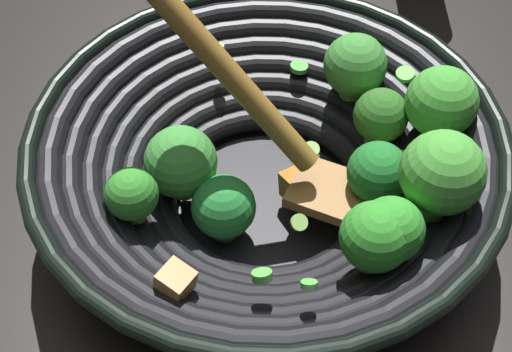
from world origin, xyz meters
TOP-DOWN VIEW (x-y plane):
  - ground_plane at (0.00, 0.00)m, footprint 4.00×4.00m
  - wok at (0.00, -0.00)m, footprint 0.37×0.41m

SIDE VIEW (x-z plane):
  - ground_plane at x=0.00m, z-range 0.00..0.00m
  - wok at x=0.00m, z-range -0.06..0.18m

